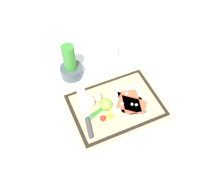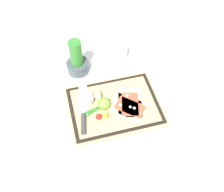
% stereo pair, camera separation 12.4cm
% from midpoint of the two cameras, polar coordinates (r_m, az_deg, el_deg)
% --- Properties ---
extents(ground_plane, '(6.00, 6.00, 0.00)m').
position_cam_midpoint_polar(ground_plane, '(1.25, -2.06, -2.56)').
color(ground_plane, white).
extents(cutting_board, '(0.44, 0.33, 0.02)m').
position_cam_midpoint_polar(cutting_board, '(1.24, -2.07, -2.33)').
color(cutting_board, tan).
rests_on(cutting_board, ground_plane).
extents(pizza_slice_near, '(0.20, 0.20, 0.02)m').
position_cam_midpoint_polar(pizza_slice_near, '(1.23, 0.96, -2.05)').
color(pizza_slice_near, beige).
rests_on(pizza_slice_near, cutting_board).
extents(pizza_slice_far, '(0.15, 0.19, 0.02)m').
position_cam_midpoint_polar(pizza_slice_far, '(1.24, 1.22, -1.09)').
color(pizza_slice_far, beige).
rests_on(pizza_slice_far, cutting_board).
extents(knife, '(0.08, 0.29, 0.02)m').
position_cam_midpoint_polar(knife, '(1.19, -8.40, -5.27)').
color(knife, silver).
rests_on(knife, cutting_board).
extents(egg_brown, '(0.04, 0.06, 0.04)m').
position_cam_midpoint_polar(egg_brown, '(1.24, -6.02, -0.40)').
color(egg_brown, tan).
rests_on(egg_brown, cutting_board).
extents(egg_pink, '(0.04, 0.06, 0.04)m').
position_cam_midpoint_polar(egg_pink, '(1.23, -7.62, -1.24)').
color(egg_pink, beige).
rests_on(egg_pink, cutting_board).
extents(lime, '(0.06, 0.06, 0.06)m').
position_cam_midpoint_polar(lime, '(1.20, -4.29, -2.00)').
color(lime, '#70A838').
rests_on(lime, cutting_board).
extents(cherry_tomato_red, '(0.03, 0.03, 0.03)m').
position_cam_midpoint_polar(cherry_tomato_red, '(1.18, -5.02, -5.07)').
color(cherry_tomato_red, red).
rests_on(cherry_tomato_red, cutting_board).
extents(cherry_tomato_yellow, '(0.02, 0.02, 0.02)m').
position_cam_midpoint_polar(cherry_tomato_yellow, '(1.19, -3.48, -4.56)').
color(cherry_tomato_yellow, gold).
rests_on(cherry_tomato_yellow, cutting_board).
extents(scallion_bunch, '(0.28, 0.12, 0.01)m').
position_cam_midpoint_polar(scallion_bunch, '(1.24, -3.05, -1.40)').
color(scallion_bunch, '#2D7528').
rests_on(scallion_bunch, cutting_board).
extents(herb_pot, '(0.12, 0.12, 0.20)m').
position_cam_midpoint_polar(herb_pot, '(1.35, -11.64, 6.23)').
color(herb_pot, '#3D474C').
rests_on(herb_pot, ground_plane).
extents(sauce_jar, '(0.08, 0.08, 0.10)m').
position_cam_midpoint_polar(sauce_jar, '(1.43, -2.89, 9.37)').
color(sauce_jar, silver).
rests_on(sauce_jar, ground_plane).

